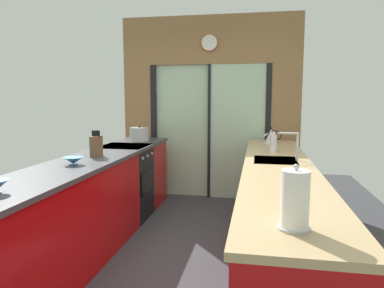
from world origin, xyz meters
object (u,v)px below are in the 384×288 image
knife_block (96,146)px  soap_bottle_far (273,143)px  soap_bottle_near (274,143)px  stock_pot (139,134)px  kettle (271,136)px  mixing_bowl_far (73,161)px  paper_towel_roll (295,200)px  oven_range (125,182)px

knife_block → soap_bottle_far: knife_block is taller
knife_block → soap_bottle_near: size_ratio=1.10×
stock_pot → kettle: 1.78m
mixing_bowl_far → soap_bottle_far: bearing=34.2°
mixing_bowl_far → paper_towel_roll: 2.19m
mixing_bowl_far → kettle: 2.60m
oven_range → soap_bottle_near: 1.90m
stock_pot → kettle: size_ratio=1.06×
mixing_bowl_far → stock_pot: (-0.00, 1.81, 0.06)m
knife_block → stock_pot: (0.00, 1.34, -0.02)m
mixing_bowl_far → soap_bottle_near: size_ratio=0.72×
knife_block → paper_towel_roll: size_ratio=0.89×
oven_range → stock_pot: size_ratio=3.44×
mixing_bowl_far → soap_bottle_near: 2.09m
soap_bottle_far → paper_towel_roll: 2.47m
knife_block → soap_bottle_near: knife_block is taller
kettle → knife_block: bearing=-141.4°
oven_range → knife_block: (0.02, -0.82, 0.57)m
knife_block → kettle: 2.28m
soap_bottle_near → soap_bottle_far: (0.00, 0.12, -0.01)m
soap_bottle_near → soap_bottle_far: 0.13m
stock_pot → paper_towel_roll: size_ratio=0.89×
knife_block → mixing_bowl_far: bearing=-90.0°
mixing_bowl_far → paper_towel_roll: (1.78, -1.26, 0.10)m
paper_towel_roll → stock_pot: bearing=120.1°
kettle → soap_bottle_far: 0.68m
stock_pot → mixing_bowl_far: bearing=-90.0°
soap_bottle_far → stock_pot: bearing=161.3°
kettle → paper_towel_roll: bearing=-90.0°
mixing_bowl_far → oven_range: bearing=90.8°
oven_range → mixing_bowl_far: 1.38m
knife_block → kettle: size_ratio=1.07×
knife_block → paper_towel_roll: paper_towel_roll is taller
soap_bottle_far → soap_bottle_near: bearing=-90.0°
stock_pot → soap_bottle_far: 1.88m
kettle → oven_range: bearing=-161.5°
knife_block → stock_pot: bearing=90.0°
oven_range → soap_bottle_far: soap_bottle_far is taller
mixing_bowl_far → stock_pot: bearing=90.0°
mixing_bowl_far → knife_block: 0.47m
stock_pot → soap_bottle_near: bearing=-22.2°
kettle → soap_bottle_far: size_ratio=1.16×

